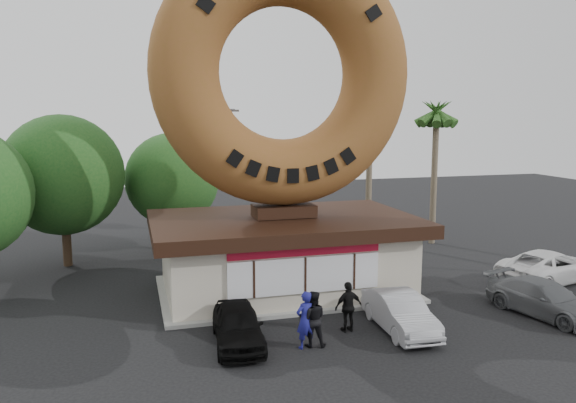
% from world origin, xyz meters
% --- Properties ---
extents(ground, '(90.00, 90.00, 0.00)m').
position_xyz_m(ground, '(0.00, 0.00, 0.00)').
color(ground, black).
rests_on(ground, ground).
extents(donut_shop, '(11.20, 7.20, 3.80)m').
position_xyz_m(donut_shop, '(0.00, 5.98, 1.77)').
color(donut_shop, beige).
rests_on(donut_shop, ground).
extents(giant_donut, '(10.95, 2.79, 10.95)m').
position_xyz_m(giant_donut, '(0.00, 6.00, 9.27)').
color(giant_donut, brown).
rests_on(giant_donut, donut_shop).
extents(tree_west, '(6.00, 6.00, 7.65)m').
position_xyz_m(tree_west, '(-9.50, 13.00, 4.64)').
color(tree_west, '#473321').
rests_on(tree_west, ground).
extents(tree_mid, '(5.20, 5.20, 6.63)m').
position_xyz_m(tree_mid, '(-4.00, 15.00, 4.02)').
color(tree_mid, '#473321').
rests_on(tree_mid, ground).
extents(palm_near, '(2.60, 2.60, 9.75)m').
position_xyz_m(palm_near, '(7.50, 14.00, 8.41)').
color(palm_near, '#726651').
rests_on(palm_near, ground).
extents(palm_far, '(2.60, 2.60, 8.75)m').
position_xyz_m(palm_far, '(11.00, 12.50, 7.48)').
color(palm_far, '#726651').
rests_on(palm_far, ground).
extents(street_lamp, '(2.11, 0.20, 8.00)m').
position_xyz_m(street_lamp, '(-1.86, 16.00, 4.48)').
color(street_lamp, '#59595E').
rests_on(street_lamp, ground).
extents(person_left, '(0.81, 0.66, 1.93)m').
position_xyz_m(person_left, '(-0.94, -0.07, 0.96)').
color(person_left, navy).
rests_on(person_left, ground).
extents(person_center, '(1.07, 0.93, 1.89)m').
position_xyz_m(person_center, '(-0.67, 0.01, 0.94)').
color(person_center, black).
rests_on(person_center, ground).
extents(person_right, '(1.11, 0.59, 1.80)m').
position_xyz_m(person_right, '(0.96, 0.89, 0.90)').
color(person_right, black).
rests_on(person_right, ground).
extents(car_black, '(1.90, 4.03, 1.33)m').
position_xyz_m(car_black, '(-3.02, 0.81, 0.67)').
color(car_black, black).
rests_on(car_black, ground).
extents(car_silver, '(1.59, 4.13, 1.34)m').
position_xyz_m(car_silver, '(2.75, 0.44, 0.67)').
color(car_silver, '#9C9CA1').
rests_on(car_silver, ground).
extents(car_grey, '(2.93, 4.90, 1.33)m').
position_xyz_m(car_grey, '(8.76, 0.32, 0.66)').
color(car_grey, '#585A5D').
rests_on(car_grey, ground).
extents(car_white, '(5.68, 3.65, 1.46)m').
position_xyz_m(car_white, '(12.12, 3.95, 0.73)').
color(car_white, silver).
rests_on(car_white, ground).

